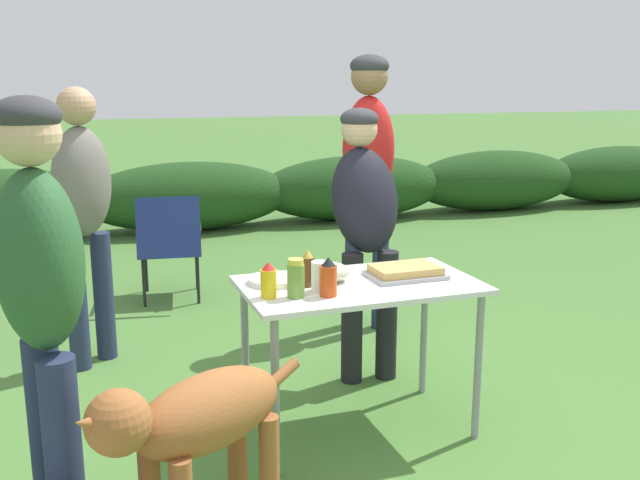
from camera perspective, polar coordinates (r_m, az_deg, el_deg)
ground_plane at (r=3.61m, az=3.04°, el=-14.79°), size 60.00×60.00×0.00m
shrub_hedge at (r=8.16m, az=-10.44°, el=3.46°), size 14.40×0.90×0.77m
folding_table at (r=3.35m, az=3.17°, el=-4.68°), size 1.10×0.64×0.74m
food_tray at (r=3.43m, az=6.85°, el=-2.55°), size 0.36×0.24×0.06m
plate_stack at (r=3.32m, az=-3.73°, el=-3.22°), size 0.24×0.24×0.03m
mixing_bowl at (r=3.34m, az=0.79°, el=-2.56°), size 0.18×0.18×0.09m
paper_cup_stack at (r=3.18m, az=0.01°, el=-2.93°), size 0.08×0.08×0.14m
relish_jar at (r=3.08m, az=-1.95°, el=-3.11°), size 0.08×0.08×0.17m
mustard_bottle at (r=3.09m, az=-4.14°, el=-3.26°), size 0.07×0.07×0.16m
hot_sauce_bottle at (r=3.10m, az=0.67°, el=-3.03°), size 0.08×0.08×0.17m
beer_bottle at (r=3.25m, az=-1.00°, el=-2.30°), size 0.06×0.06×0.17m
standing_person_in_navy_coat at (r=3.96m, az=3.61°, el=2.05°), size 0.41×0.50×1.51m
standing_person_in_gray_fleece at (r=4.30m, az=-18.41°, el=2.88°), size 0.45×0.44×1.63m
standing_person_in_red_jacket at (r=4.71m, az=3.88°, el=6.61°), size 0.42×0.40×1.82m
standing_person_in_dark_puffer at (r=2.57m, az=-21.42°, el=-3.49°), size 0.38×0.46×1.62m
dog at (r=2.65m, az=-9.87°, el=-14.23°), size 0.91×0.59×0.70m
camp_chair_green_behind_table at (r=5.50m, az=-11.95°, el=-0.16°), size 0.55×0.65×0.83m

